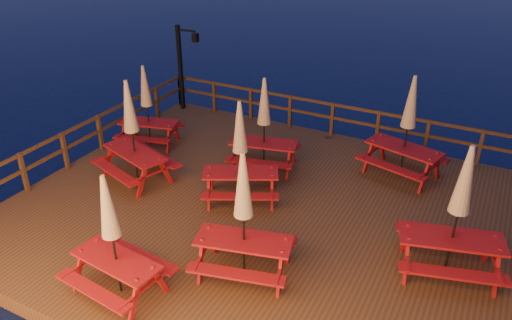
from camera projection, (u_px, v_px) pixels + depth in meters
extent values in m
plane|color=black|center=(263.00, 222.00, 12.47)|extent=(500.00, 500.00, 0.00)
cube|color=#442B16|center=(263.00, 216.00, 12.37)|extent=(12.00, 10.00, 0.40)
cylinder|color=#372411|center=(184.00, 125.00, 18.49)|extent=(0.24, 0.24, 1.40)
cylinder|color=#372411|center=(327.00, 157.00, 16.21)|extent=(0.24, 0.24, 1.40)
cube|color=#372411|center=(333.00, 104.00, 15.59)|extent=(11.70, 0.06, 0.09)
cube|color=#372411|center=(332.00, 118.00, 15.80)|extent=(11.70, 0.06, 0.09)
cube|color=#372411|center=(207.00, 95.00, 17.73)|extent=(0.10, 0.10, 1.10)
cube|color=#372411|center=(332.00, 119.00, 15.82)|extent=(0.10, 0.10, 1.10)
cube|color=#372411|center=(491.00, 150.00, 13.92)|extent=(0.10, 0.10, 1.10)
cube|color=#372411|center=(80.00, 125.00, 14.17)|extent=(0.06, 9.70, 0.09)
cube|color=#372411|center=(83.00, 140.00, 14.38)|extent=(0.06, 9.70, 0.09)
cube|color=#372411|center=(83.00, 141.00, 14.40)|extent=(0.10, 0.10, 1.10)
cube|color=#372411|center=(164.00, 98.00, 17.44)|extent=(0.10, 0.10, 1.10)
cube|color=black|center=(180.00, 68.00, 17.40)|extent=(0.12, 0.12, 3.00)
cube|color=black|center=(186.00, 30.00, 16.63)|extent=(0.70, 0.06, 0.06)
cube|color=black|center=(195.00, 38.00, 16.58)|extent=(0.18, 0.18, 0.28)
sphere|color=#FFB266|center=(195.00, 38.00, 16.58)|extent=(0.14, 0.14, 0.14)
cube|color=maroon|center=(264.00, 143.00, 13.81)|extent=(1.96, 1.12, 0.05)
cube|color=maroon|center=(269.00, 143.00, 14.48)|extent=(1.86, 0.70, 0.05)
cube|color=maroon|center=(258.00, 163.00, 13.43)|extent=(1.86, 0.70, 0.05)
cube|color=maroon|center=(241.00, 147.00, 14.45)|extent=(0.08, 0.11, 0.77)
cube|color=maroon|center=(234.00, 157.00, 13.87)|extent=(0.08, 0.11, 0.77)
cube|color=maroon|center=(293.00, 153.00, 14.11)|extent=(0.08, 0.11, 0.77)
cube|color=maroon|center=(288.00, 164.00, 13.53)|extent=(0.08, 0.11, 0.77)
cylinder|color=black|center=(264.00, 126.00, 13.57)|extent=(0.05, 0.05, 2.57)
cone|color=tan|center=(264.00, 101.00, 13.23)|extent=(0.37, 0.37, 1.28)
sphere|color=black|center=(264.00, 80.00, 12.95)|extent=(0.07, 0.07, 0.07)
cube|color=maroon|center=(149.00, 122.00, 15.16)|extent=(1.87, 1.12, 0.05)
cube|color=maroon|center=(157.00, 124.00, 15.80)|extent=(1.76, 0.72, 0.05)
cube|color=maroon|center=(142.00, 139.00, 14.79)|extent=(1.76, 0.72, 0.05)
cube|color=maroon|center=(132.00, 127.00, 15.74)|extent=(0.08, 0.11, 0.73)
cube|color=maroon|center=(123.00, 135.00, 15.19)|extent=(0.08, 0.11, 0.73)
cube|color=maroon|center=(176.00, 131.00, 15.47)|extent=(0.08, 0.11, 0.73)
cube|color=maroon|center=(168.00, 140.00, 14.91)|extent=(0.08, 0.11, 0.73)
cylinder|color=black|center=(147.00, 107.00, 14.93)|extent=(0.04, 0.04, 2.43)
cone|color=tan|center=(145.00, 86.00, 14.61)|extent=(0.35, 0.35, 1.22)
sphere|color=black|center=(143.00, 67.00, 14.35)|extent=(0.07, 0.07, 0.07)
cube|color=maroon|center=(244.00, 241.00, 9.84)|extent=(2.04, 1.19, 0.05)
cube|color=maroon|center=(252.00, 235.00, 10.54)|extent=(1.93, 0.76, 0.05)
cube|color=maroon|center=(236.00, 274.00, 9.44)|extent=(1.93, 0.76, 0.05)
cube|color=maroon|center=(212.00, 241.00, 10.50)|extent=(0.09, 0.12, 0.80)
cube|color=maroon|center=(201.00, 262.00, 9.89)|extent=(0.09, 0.12, 0.80)
cube|color=maroon|center=(286.00, 252.00, 10.17)|extent=(0.09, 0.12, 0.80)
cube|color=maroon|center=(280.00, 274.00, 9.56)|extent=(0.09, 0.12, 0.80)
cylinder|color=black|center=(244.00, 218.00, 9.59)|extent=(0.05, 0.05, 2.67)
cone|color=tan|center=(243.00, 185.00, 9.24)|extent=(0.38, 0.38, 1.33)
sphere|color=black|center=(243.00, 155.00, 8.95)|extent=(0.07, 0.07, 0.07)
cube|color=maroon|center=(452.00, 238.00, 9.84)|extent=(2.15, 1.29, 0.06)
cube|color=maroon|center=(445.00, 232.00, 10.58)|extent=(2.03, 0.83, 0.06)
cube|color=maroon|center=(453.00, 274.00, 9.42)|extent=(2.03, 0.83, 0.06)
cube|color=maroon|center=(404.00, 239.00, 10.51)|extent=(0.09, 0.13, 0.84)
cube|color=maroon|center=(406.00, 261.00, 9.87)|extent=(0.09, 0.13, 0.84)
cube|color=maroon|center=(489.00, 249.00, 10.20)|extent=(0.09, 0.13, 0.84)
cube|color=maroon|center=(496.00, 273.00, 9.56)|extent=(0.09, 0.13, 0.84)
cylinder|color=black|center=(457.00, 215.00, 9.58)|extent=(0.05, 0.05, 2.80)
cone|color=tan|center=(465.00, 180.00, 9.21)|extent=(0.40, 0.40, 1.40)
sphere|color=black|center=(473.00, 148.00, 8.91)|extent=(0.08, 0.08, 0.08)
cube|color=maroon|center=(135.00, 152.00, 13.19)|extent=(2.10, 1.33, 0.05)
cube|color=maroon|center=(156.00, 155.00, 13.75)|extent=(1.96, 0.90, 0.05)
cube|color=maroon|center=(114.00, 172.00, 12.94)|extent=(1.96, 0.90, 0.05)
cube|color=maroon|center=(131.00, 152.00, 14.12)|extent=(0.10, 0.12, 0.82)
cube|color=maroon|center=(109.00, 160.00, 13.67)|extent=(0.10, 0.12, 0.82)
cube|color=maroon|center=(165.00, 172.00, 13.09)|extent=(0.10, 0.12, 0.82)
cube|color=maroon|center=(142.00, 182.00, 12.64)|extent=(0.10, 0.12, 0.82)
cylinder|color=black|center=(132.00, 134.00, 12.93)|extent=(0.05, 0.05, 2.73)
cone|color=tan|center=(129.00, 106.00, 12.58)|extent=(0.39, 0.39, 1.36)
sphere|color=black|center=(126.00, 82.00, 12.28)|extent=(0.08, 0.08, 0.08)
cube|color=maroon|center=(116.00, 260.00, 9.39)|extent=(1.87, 0.89, 0.05)
cube|color=maroon|center=(141.00, 256.00, 9.97)|extent=(1.83, 0.47, 0.05)
cube|color=maroon|center=(93.00, 291.00, 9.09)|extent=(1.83, 0.47, 0.05)
cube|color=maroon|center=(105.00, 253.00, 10.18)|extent=(0.07, 0.11, 0.75)
cube|color=maroon|center=(79.00, 271.00, 9.69)|extent=(0.07, 0.11, 0.75)
cube|color=maroon|center=(160.00, 280.00, 9.44)|extent=(0.07, 0.11, 0.75)
cube|color=maroon|center=(134.00, 301.00, 8.95)|extent=(0.07, 0.11, 0.75)
cylinder|color=black|center=(113.00, 238.00, 9.15)|extent=(0.04, 0.04, 2.51)
cone|color=tan|center=(107.00, 206.00, 8.82)|extent=(0.36, 0.36, 1.25)
sphere|color=black|center=(102.00, 178.00, 8.55)|extent=(0.07, 0.07, 0.07)
cube|color=maroon|center=(241.00, 173.00, 12.32)|extent=(1.98, 1.49, 0.05)
cube|color=maroon|center=(242.00, 171.00, 13.01)|extent=(1.79, 1.10, 0.05)
cube|color=maroon|center=(240.00, 196.00, 11.91)|extent=(1.79, 1.10, 0.05)
cube|color=maroon|center=(211.00, 179.00, 12.80)|extent=(0.10, 0.12, 0.77)
cube|color=maroon|center=(209.00, 193.00, 12.20)|extent=(0.10, 0.12, 0.77)
cube|color=maroon|center=(271.00, 179.00, 12.79)|extent=(0.10, 0.12, 0.77)
cube|color=maroon|center=(272.00, 193.00, 12.19)|extent=(0.10, 0.12, 0.77)
cylinder|color=black|center=(240.00, 154.00, 12.07)|extent=(0.05, 0.05, 2.58)
cone|color=tan|center=(240.00, 127.00, 11.74)|extent=(0.37, 0.37, 1.29)
sphere|color=black|center=(239.00, 103.00, 11.46)|extent=(0.07, 0.07, 0.07)
cube|color=maroon|center=(404.00, 148.00, 13.39)|extent=(2.13, 1.27, 0.06)
cube|color=maroon|center=(414.00, 151.00, 13.98)|extent=(2.00, 0.82, 0.06)
cube|color=maroon|center=(390.00, 167.00, 13.12)|extent=(2.00, 0.82, 0.06)
cube|color=maroon|center=(382.00, 148.00, 14.32)|extent=(0.09, 0.12, 0.83)
cube|color=maroon|center=(369.00, 157.00, 13.85)|extent=(0.09, 0.12, 0.83)
cube|color=maroon|center=(437.00, 167.00, 13.33)|extent=(0.09, 0.12, 0.83)
cube|color=maroon|center=(425.00, 177.00, 12.85)|extent=(0.09, 0.12, 0.83)
cylinder|color=black|center=(407.00, 129.00, 13.13)|extent=(0.05, 0.05, 2.77)
cone|color=tan|center=(411.00, 102.00, 12.77)|extent=(0.40, 0.40, 1.38)
sphere|color=black|center=(415.00, 78.00, 12.47)|extent=(0.08, 0.08, 0.08)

